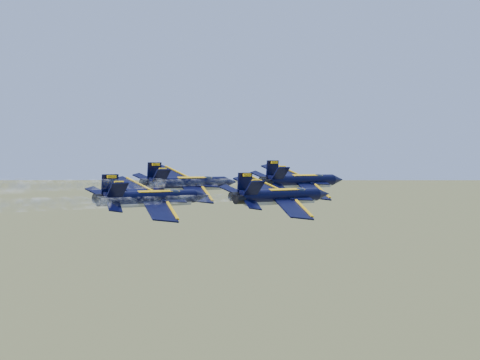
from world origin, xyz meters
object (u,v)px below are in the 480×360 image
Objects in this scene: jet_lead at (303,180)px; jet_left at (190,183)px; jet_right at (282,196)px; jet_slot at (153,198)px.

jet_left is at bearing -120.25° from jet_lead.
jet_right is 1.00× the size of jet_slot.
jet_lead is at bearing 125.42° from jet_right.
jet_left is at bearing -176.03° from jet_right.
jet_lead is 17.56m from jet_left.
jet_left is 18.76m from jet_right.
jet_right is (6.83, -15.59, 0.00)m from jet_lead.
jet_slot is (-5.34, -27.37, 0.00)m from jet_lead.
jet_left is 1.00× the size of jet_slot.
jet_lead is 1.00× the size of jet_slot.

